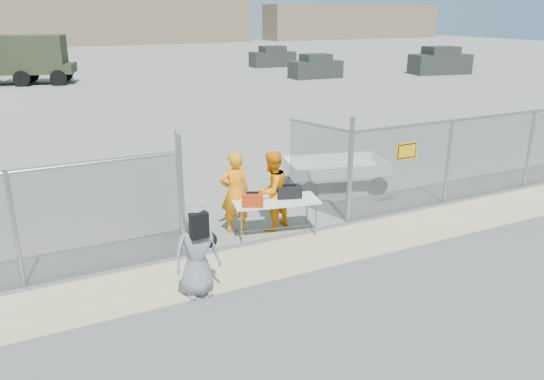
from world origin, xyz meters
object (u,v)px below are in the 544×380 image
folding_table (276,217)px  security_worker_right (272,191)px  utility_trailer (336,173)px  security_worker_left (235,193)px  visitor (196,251)px

folding_table → security_worker_right: security_worker_right is taller
security_worker_right → utility_trailer: size_ratio=0.51×
security_worker_left → security_worker_right: (0.81, -0.22, -0.02)m
security_worker_left → security_worker_right: 0.83m
security_worker_right → visitor: (-2.48, -2.08, -0.09)m
visitor → utility_trailer: (5.41, 3.93, -0.39)m
folding_table → security_worker_left: 1.05m
security_worker_right → visitor: security_worker_right is taller
folding_table → security_worker_left: size_ratio=1.02×
security_worker_left → visitor: 2.84m
folding_table → security_worker_left: bearing=157.8°
security_worker_left → utility_trailer: size_ratio=0.52×
security_worker_left → utility_trailer: (3.73, 1.64, -0.50)m
security_worker_right → utility_trailer: bearing=-171.1°
folding_table → visitor: (-2.43, -1.78, 0.42)m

